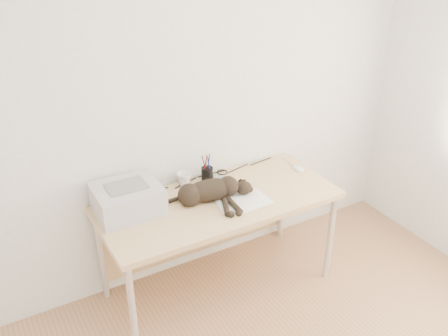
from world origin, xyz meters
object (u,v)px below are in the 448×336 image
desk (213,210)px  printer (128,199)px  cat (208,192)px  mug (184,179)px  mouse (299,167)px  pen_cup (207,175)px

desk → printer: (-0.57, 0.07, 0.23)m
desk → cat: (-0.07, -0.07, 0.20)m
mug → mouse: bearing=-13.3°
printer → mug: 0.47m
printer → pen_cup: bearing=8.5°
cat → mouse: (0.79, 0.06, -0.05)m
printer → cat: bearing=-15.1°
cat → mouse: bearing=15.4°
printer → pen_cup: size_ratio=1.96×
mug → cat: bearing=-80.0°
desk → pen_cup: bearing=74.6°
printer → mouse: bearing=-3.2°
pen_cup → mouse: bearing=-13.7°
desk → mouse: mouse is taller
pen_cup → mug: bearing=168.4°
printer → cat: printer is taller
printer → cat: (0.50, -0.13, -0.03)m
cat → pen_cup: 0.25m
pen_cup → cat: bearing=-117.0°
cat → mouse: size_ratio=5.79×
desk → mug: mug is taller
desk → pen_cup: size_ratio=7.62×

